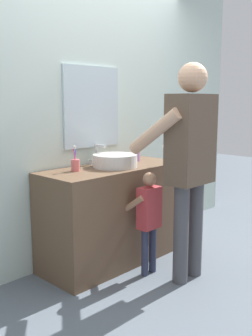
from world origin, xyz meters
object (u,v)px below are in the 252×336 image
(child_toddler, at_px, (148,214))
(adult_parent, at_px, (189,153))
(toothbrush_cup, at_px, (75,164))
(soap_bottle, at_px, (137,154))

(child_toddler, distance_m, adult_parent, 0.60)
(toothbrush_cup, distance_m, adult_parent, 0.91)
(toothbrush_cup, relative_size, child_toddler, 0.24)
(toothbrush_cup, height_order, child_toddler, toothbrush_cup)
(child_toddler, bearing_deg, adult_parent, -61.97)
(toothbrush_cup, bearing_deg, soap_bottle, 0.19)
(child_toddler, bearing_deg, toothbrush_cup, 127.33)
(toothbrush_cup, xyz_separation_m, soap_bottle, (0.75, 0.00, 0.01))
(toothbrush_cup, bearing_deg, adult_parent, -55.86)
(toothbrush_cup, relative_size, soap_bottle, 1.25)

